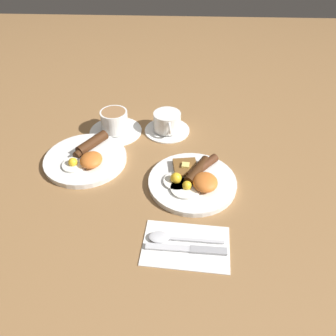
{
  "coord_description": "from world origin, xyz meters",
  "views": [
    {
      "loc": [
        -0.63,
        0.03,
        0.6
      ],
      "look_at": [
        0.03,
        0.07,
        0.03
      ],
      "focal_mm": 35.0,
      "sensor_mm": 36.0,
      "label": 1
    }
  ],
  "objects_px": {
    "teacup_near": "(167,123)",
    "teacup_far": "(115,124)",
    "spoon": "(167,238)",
    "breakfast_plate_near": "(193,180)",
    "knife": "(191,249)",
    "breakfast_plate_far": "(86,157)"
  },
  "relations": [
    {
      "from": "breakfast_plate_near",
      "to": "spoon",
      "type": "xyz_separation_m",
      "value": [
        -0.19,
        0.06,
        -0.01
      ]
    },
    {
      "from": "teacup_far",
      "to": "knife",
      "type": "distance_m",
      "value": 0.51
    },
    {
      "from": "teacup_near",
      "to": "spoon",
      "type": "distance_m",
      "value": 0.43
    },
    {
      "from": "breakfast_plate_near",
      "to": "knife",
      "type": "distance_m",
      "value": 0.21
    },
    {
      "from": "teacup_far",
      "to": "spoon",
      "type": "distance_m",
      "value": 0.46
    },
    {
      "from": "teacup_near",
      "to": "teacup_far",
      "type": "height_order",
      "value": "teacup_far"
    },
    {
      "from": "breakfast_plate_far",
      "to": "teacup_near",
      "type": "bearing_deg",
      "value": -53.69
    },
    {
      "from": "teacup_far",
      "to": "spoon",
      "type": "xyz_separation_m",
      "value": [
        -0.42,
        -0.19,
        -0.02
      ]
    },
    {
      "from": "breakfast_plate_near",
      "to": "knife",
      "type": "relative_size",
      "value": 1.31
    },
    {
      "from": "breakfast_plate_near",
      "to": "teacup_far",
      "type": "distance_m",
      "value": 0.34
    },
    {
      "from": "breakfast_plate_far",
      "to": "teacup_far",
      "type": "height_order",
      "value": "teacup_far"
    },
    {
      "from": "teacup_near",
      "to": "teacup_far",
      "type": "distance_m",
      "value": 0.17
    },
    {
      "from": "teacup_near",
      "to": "knife",
      "type": "height_order",
      "value": "teacup_near"
    },
    {
      "from": "breakfast_plate_near",
      "to": "spoon",
      "type": "height_order",
      "value": "breakfast_plate_near"
    },
    {
      "from": "breakfast_plate_near",
      "to": "teacup_near",
      "type": "relative_size",
      "value": 1.61
    },
    {
      "from": "teacup_far",
      "to": "breakfast_plate_far",
      "type": "bearing_deg",
      "value": 159.37
    },
    {
      "from": "teacup_near",
      "to": "spoon",
      "type": "bearing_deg",
      "value": -177.23
    },
    {
      "from": "teacup_near",
      "to": "knife",
      "type": "xyz_separation_m",
      "value": [
        -0.46,
        -0.07,
        -0.02
      ]
    },
    {
      "from": "teacup_near",
      "to": "breakfast_plate_far",
      "type": "bearing_deg",
      "value": 126.31
    },
    {
      "from": "teacup_far",
      "to": "knife",
      "type": "bearing_deg",
      "value": -151.77
    },
    {
      "from": "breakfast_plate_far",
      "to": "spoon",
      "type": "xyz_separation_m",
      "value": [
        -0.27,
        -0.24,
        -0.0
      ]
    },
    {
      "from": "knife",
      "to": "spoon",
      "type": "bearing_deg",
      "value": -24.23
    }
  ]
}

